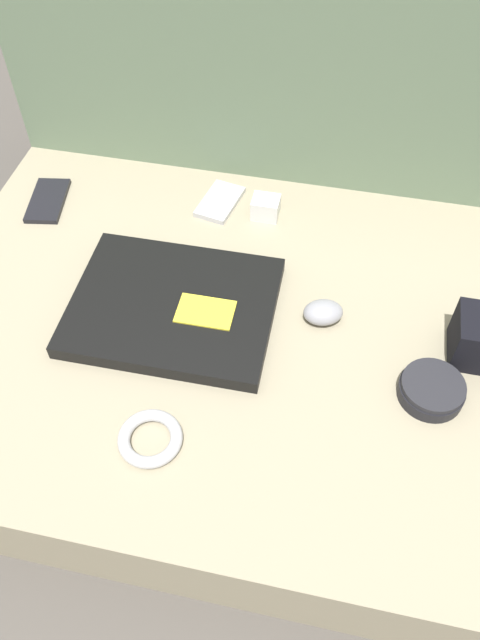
# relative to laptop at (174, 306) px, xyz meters

# --- Properties ---
(ground_plane) EXTENTS (8.00, 8.00, 0.00)m
(ground_plane) POSITION_rel_laptop_xyz_m (0.11, -0.01, -0.15)
(ground_plane) COLOR #4C4742
(couch_seat) EXTENTS (1.05, 0.76, 0.14)m
(couch_seat) POSITION_rel_laptop_xyz_m (0.11, -0.01, -0.08)
(couch_seat) COLOR gray
(couch_seat) RESTS_ON ground_plane
(couch_backrest) EXTENTS (1.05, 0.20, 0.57)m
(couch_backrest) POSITION_rel_laptop_xyz_m (0.11, 0.47, 0.13)
(couch_backrest) COLOR #60755B
(couch_backrest) RESTS_ON ground_plane
(laptop) EXTENTS (0.33, 0.26, 0.03)m
(laptop) POSITION_rel_laptop_xyz_m (0.00, 0.00, 0.00)
(laptop) COLOR black
(laptop) RESTS_ON couch_seat
(computer_mouse) EXTENTS (0.08, 0.07, 0.03)m
(computer_mouse) POSITION_rel_laptop_xyz_m (0.24, 0.03, 0.00)
(computer_mouse) COLOR gray
(computer_mouse) RESTS_ON couch_seat
(speaker_puck) EXTENTS (0.10, 0.10, 0.03)m
(speaker_puck) POSITION_rel_laptop_xyz_m (0.41, -0.08, 0.00)
(speaker_puck) COLOR black
(speaker_puck) RESTS_ON couch_seat
(phone_silver) EXTENTS (0.08, 0.13, 0.01)m
(phone_silver) POSITION_rel_laptop_xyz_m (-0.31, 0.21, -0.01)
(phone_silver) COLOR black
(phone_silver) RESTS_ON couch_seat
(phone_black) EXTENTS (0.08, 0.12, 0.01)m
(phone_black) POSITION_rel_laptop_xyz_m (0.01, 0.27, -0.01)
(phone_black) COLOR #B7B7BC
(phone_black) RESTS_ON couch_seat
(charger_brick) EXTENTS (0.05, 0.04, 0.04)m
(charger_brick) POSITION_rel_laptop_xyz_m (0.10, 0.26, 0.01)
(charger_brick) COLOR silver
(charger_brick) RESTS_ON couch_seat
(cable_coil) EXTENTS (0.09, 0.09, 0.02)m
(cable_coil) POSITION_rel_laptop_xyz_m (0.03, -0.23, -0.00)
(cable_coil) COLOR #B2B2B7
(cable_coil) RESTS_ON couch_seat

